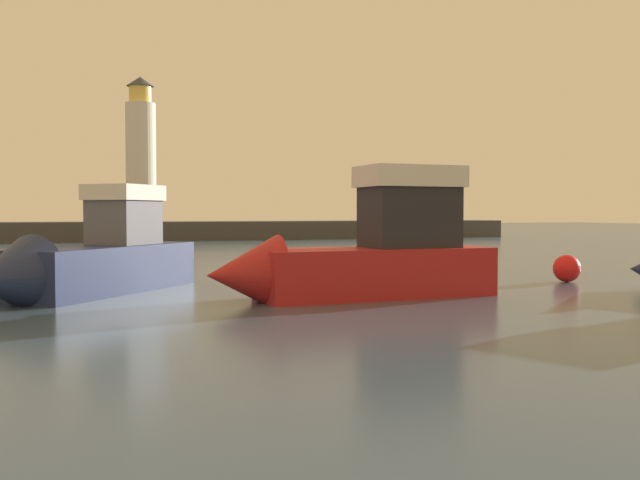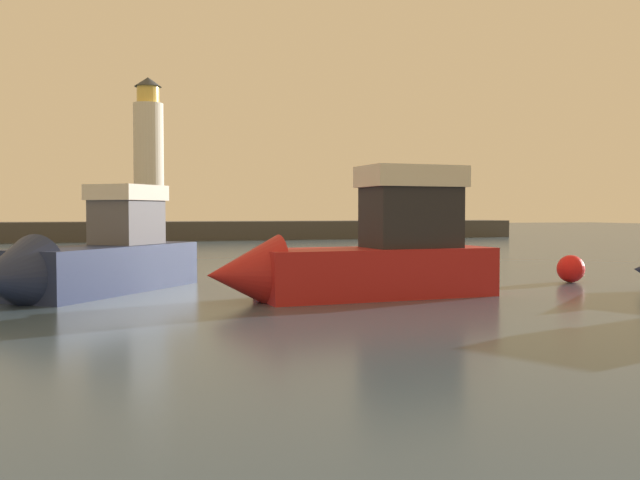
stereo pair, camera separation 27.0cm
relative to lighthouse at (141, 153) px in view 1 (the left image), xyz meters
The scene contains 6 objects.
ground_plane 32.89m from the lighthouse, 88.36° to the right, with size 220.00×220.00×0.00m, color #384C60.
breakwater 7.03m from the lighthouse, ahead, with size 69.68×5.11×1.68m, color #423F3D.
lighthouse is the anchor object (origin of this frame).
motorboat_0 43.03m from the lighthouse, 96.72° to the right, with size 7.35×8.19×3.78m.
motorboat_1 46.05m from the lighthouse, 86.54° to the right, with size 8.85×2.68×4.27m.
mooring_buoy 45.75m from the lighthouse, 74.95° to the right, with size 1.00×1.00×1.00m, color red.
Camera 1 is at (-5.98, -1.15, 2.57)m, focal length 39.50 mm.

